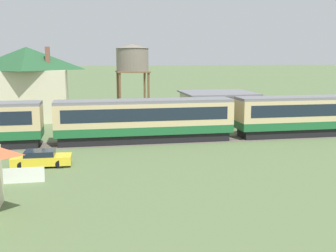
{
  "coord_description": "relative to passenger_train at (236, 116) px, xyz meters",
  "views": [
    {
      "loc": [
        -31.99,
        -39.6,
        8.51
      ],
      "look_at": [
        -24.31,
        0.4,
        1.61
      ],
      "focal_mm": 45.0,
      "sensor_mm": 36.0,
      "label": 1
    }
  ],
  "objects": [
    {
      "name": "passenger_train",
      "position": [
        0.0,
        0.0,
        0.0
      ],
      "size": [
        72.92,
        3.15,
        4.21
      ],
      "color": "#1E6033",
      "rests_on": "ground_plane"
    },
    {
      "name": "railway_track",
      "position": [
        -0.79,
        0.0,
        -2.32
      ],
      "size": [
        147.04,
        3.6,
        0.04
      ],
      "color": "#665B51",
      "rests_on": "ground_plane"
    },
    {
      "name": "station_building",
      "position": [
        1.18,
        10.19,
        -0.36
      ],
      "size": [
        8.75,
        9.37,
        3.9
      ],
      "color": "beige",
      "rests_on": "ground_plane"
    },
    {
      "name": "station_house_dark_green_roof",
      "position": [
        -22.52,
        16.83,
        2.6
      ],
      "size": [
        10.66,
        7.95,
        9.54
      ],
      "color": "beige",
      "rests_on": "ground_plane"
    },
    {
      "name": "water_tower",
      "position": [
        -9.37,
        11.66,
        5.62
      ],
      "size": [
        4.15,
        4.15,
        9.82
      ],
      "color": "brown",
      "rests_on": "ground_plane"
    },
    {
      "name": "parked_car_yellow",
      "position": [
        -18.59,
        -7.73,
        -1.73
      ],
      "size": [
        4.52,
        1.95,
        1.25
      ],
      "rotation": [
        0.0,
        0.0,
        -0.03
      ],
      "color": "yellow",
      "rests_on": "ground_plane"
    }
  ]
}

